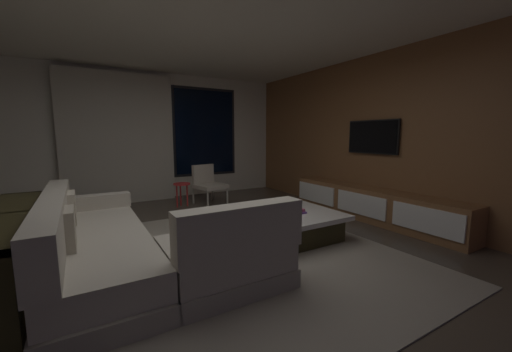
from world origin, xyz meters
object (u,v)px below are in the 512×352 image
Objects in this scene: media_console at (372,205)px; sectional_couch at (129,249)px; coffee_table at (291,224)px; accent_chair_near_window at (208,182)px; mounted_tv at (373,137)px; console_table_behind_couch at (9,251)px; book_stack_on_coffee_table at (293,211)px; side_stool at (182,188)px.

sectional_couch is at bearing -178.56° from media_console.
coffee_table is 1.49× the size of accent_chair_near_window.
media_console is 3.24× the size of mounted_tv.
console_table_behind_couch is at bearing -178.07° from mounted_tv.
sectional_couch reaches higher than accent_chair_near_window.
accent_chair_near_window reaches higher than coffee_table.
mounted_tv is (1.84, 0.26, 0.96)m from book_stack_on_coffee_table.
sectional_couch is 3.67m from media_console.
mounted_tv is (0.18, 0.20, 1.10)m from media_console.
console_table_behind_couch is at bearing 179.50° from coffee_table.
book_stack_on_coffee_table is 0.14× the size of console_table_behind_couch.
sectional_couch reaches higher than console_table_behind_couch.
side_stool is 0.15× the size of media_console.
mounted_tv reaches higher than console_table_behind_couch.
side_stool is at bearing 63.41° from sectional_couch.
book_stack_on_coffee_table is 2.61m from accent_chair_near_window.
book_stack_on_coffee_table is (2.01, 0.03, 0.10)m from sectional_couch.
sectional_couch is 4.01m from mounted_tv.
accent_chair_near_window is 3.14m from media_console.
sectional_couch is at bearing -8.07° from console_table_behind_couch.
coffee_table is 0.37× the size of media_console.
accent_chair_near_window is at bearing 3.82° from side_stool.
accent_chair_near_window is 0.25× the size of media_console.
mounted_tv reaches higher than coffee_table.
sectional_couch is 2.02m from book_stack_on_coffee_table.
accent_chair_near_window is (-0.19, 2.53, 0.25)m from coffee_table.
book_stack_on_coffee_table is at bearing -74.54° from side_stool.
mounted_tv is (2.55, -2.31, 0.98)m from side_stool.
mounted_tv is at bearing 47.55° from media_console.
media_console is at bearing 1.44° from sectional_couch.
sectional_couch is 2.04m from coffee_table.
coffee_table is 2.17m from mounted_tv.
console_table_behind_couch is at bearing 178.03° from book_stack_on_coffee_table.
side_stool is 3.32m from console_table_behind_couch.
coffee_table is at bearing -0.50° from console_table_behind_couch.
book_stack_on_coffee_table is at bearing -1.97° from console_table_behind_couch.
sectional_couch is at bearing -179.18° from book_stack_on_coffee_table.
console_table_behind_couch is at bearing 171.93° from sectional_couch.
book_stack_on_coffee_table is at bearing -177.81° from media_console.
book_stack_on_coffee_table is (-0.02, -0.07, 0.20)m from coffee_table.
book_stack_on_coffee_table is at bearing -171.92° from mounted_tv.
console_table_behind_couch reaches higher than book_stack_on_coffee_table.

